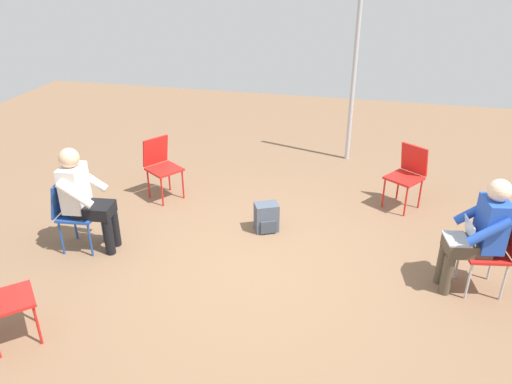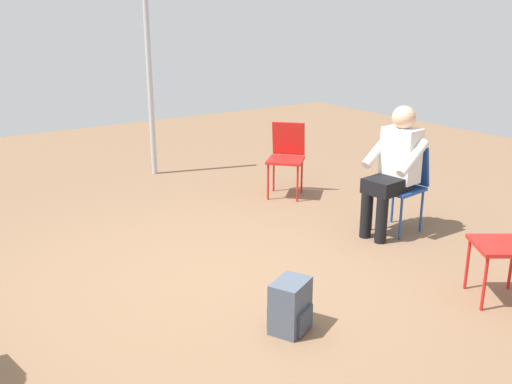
{
  "view_description": "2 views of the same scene",
  "coord_description": "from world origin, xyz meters",
  "px_view_note": "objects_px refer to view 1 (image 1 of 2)",
  "views": [
    {
      "loc": [
        -1.04,
        4.4,
        3.19
      ],
      "look_at": [
        0.06,
        -0.28,
        0.79
      ],
      "focal_mm": 35.0,
      "sensor_mm": 36.0,
      "label": 1
    },
    {
      "loc": [
        -2.08,
        -3.52,
        2.06
      ],
      "look_at": [
        0.18,
        -0.25,
        0.81
      ],
      "focal_mm": 40.0,
      "sensor_mm": 36.0,
      "label": 2
    }
  ],
  "objects_px": {
    "person_with_laptop": "(480,230)",
    "person_in_white": "(84,195)",
    "chair_southeast": "(161,164)",
    "backpack_near_laptop_user": "(266,219)",
    "chair_southwest": "(408,172)",
    "chair_west": "(494,248)",
    "chair_east": "(72,209)"
  },
  "relations": [
    {
      "from": "person_with_laptop",
      "to": "person_in_white",
      "type": "relative_size",
      "value": 1.0
    },
    {
      "from": "chair_southeast",
      "to": "backpack_near_laptop_user",
      "type": "bearing_deg",
      "value": 104.45
    },
    {
      "from": "chair_southwest",
      "to": "chair_southeast",
      "type": "bearing_deg",
      "value": 42.99
    },
    {
      "from": "chair_west",
      "to": "chair_southeast",
      "type": "bearing_deg",
      "value": 63.26
    },
    {
      "from": "person_with_laptop",
      "to": "backpack_near_laptop_user",
      "type": "relative_size",
      "value": 3.44
    },
    {
      "from": "chair_southwest",
      "to": "backpack_near_laptop_user",
      "type": "height_order",
      "value": "chair_southwest"
    },
    {
      "from": "person_in_white",
      "to": "chair_west",
      "type": "bearing_deg",
      "value": 86.56
    },
    {
      "from": "person_in_white",
      "to": "chair_east",
      "type": "bearing_deg",
      "value": -90.0
    },
    {
      "from": "chair_southeast",
      "to": "chair_east",
      "type": "distance_m",
      "value": 1.53
    },
    {
      "from": "person_with_laptop",
      "to": "chair_east",
      "type": "bearing_deg",
      "value": 82.81
    },
    {
      "from": "chair_southwest",
      "to": "chair_east",
      "type": "xyz_separation_m",
      "value": [
        3.74,
        1.93,
        0.0
      ]
    },
    {
      "from": "chair_east",
      "to": "person_with_laptop",
      "type": "height_order",
      "value": "person_with_laptop"
    },
    {
      "from": "chair_southeast",
      "to": "person_in_white",
      "type": "distance_m",
      "value": 1.48
    },
    {
      "from": "chair_southeast",
      "to": "chair_west",
      "type": "bearing_deg",
      "value": 107.39
    },
    {
      "from": "chair_southwest",
      "to": "person_in_white",
      "type": "bearing_deg",
      "value": 62.9
    },
    {
      "from": "chair_southwest",
      "to": "person_in_white",
      "type": "relative_size",
      "value": 0.69
    },
    {
      "from": "chair_east",
      "to": "person_with_laptop",
      "type": "distance_m",
      "value": 4.34
    },
    {
      "from": "chair_east",
      "to": "person_in_white",
      "type": "distance_m",
      "value": 0.26
    },
    {
      "from": "chair_east",
      "to": "person_in_white",
      "type": "bearing_deg",
      "value": 90.0
    },
    {
      "from": "chair_west",
      "to": "backpack_near_laptop_user",
      "type": "distance_m",
      "value": 2.54
    },
    {
      "from": "person_with_laptop",
      "to": "person_in_white",
      "type": "xyz_separation_m",
      "value": [
        4.17,
        0.18,
        0.0
      ]
    },
    {
      "from": "chair_southeast",
      "to": "person_in_white",
      "type": "xyz_separation_m",
      "value": [
        0.3,
        1.44,
        0.2
      ]
    },
    {
      "from": "chair_southwest",
      "to": "person_with_laptop",
      "type": "relative_size",
      "value": 0.69
    },
    {
      "from": "chair_southwest",
      "to": "backpack_near_laptop_user",
      "type": "xyz_separation_m",
      "value": [
        1.68,
        1.05,
        -0.34
      ]
    },
    {
      "from": "chair_west",
      "to": "person_with_laptop",
      "type": "xyz_separation_m",
      "value": [
        0.17,
        0.03,
        0.2
      ]
    },
    {
      "from": "chair_west",
      "to": "chair_southwest",
      "type": "distance_m",
      "value": 1.86
    },
    {
      "from": "chair_west",
      "to": "chair_southeast",
      "type": "height_order",
      "value": "same"
    },
    {
      "from": "person_with_laptop",
      "to": "chair_southeast",
      "type": "bearing_deg",
      "value": 62.18
    },
    {
      "from": "chair_southeast",
      "to": "person_with_laptop",
      "type": "height_order",
      "value": "person_with_laptop"
    },
    {
      "from": "chair_southeast",
      "to": "person_in_white",
      "type": "bearing_deg",
      "value": 22.57
    },
    {
      "from": "chair_west",
      "to": "chair_southwest",
      "type": "height_order",
      "value": "same"
    },
    {
      "from": "chair_southwest",
      "to": "person_with_laptop",
      "type": "distance_m",
      "value": 1.83
    }
  ]
}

